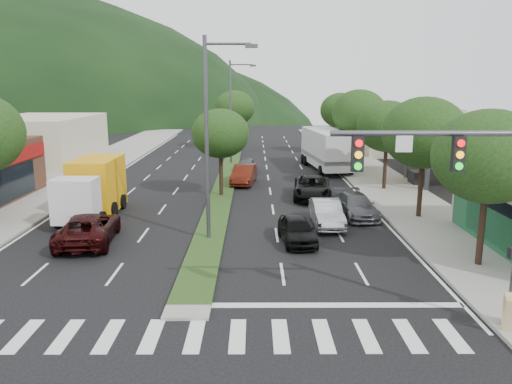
{
  "coord_description": "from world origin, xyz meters",
  "views": [
    {
      "loc": [
        2.33,
        -16.36,
        7.73
      ],
      "look_at": [
        2.42,
        10.46,
        1.94
      ],
      "focal_mm": 35.0,
      "sensor_mm": 36.0,
      "label": 1
    }
  ],
  "objects_px": {
    "traffic_signal": "(474,188)",
    "car_queue_d": "(312,187)",
    "tree_med_far": "(235,108)",
    "car_queue_e": "(246,166)",
    "sedan_silver": "(326,213)",
    "suv_maroon": "(89,228)",
    "car_queue_a": "(297,230)",
    "box_truck": "(94,190)",
    "motorhome": "(326,149)",
    "tree_med_near": "(220,134)",
    "car_queue_c": "(244,175)",
    "streetlight_mid": "(233,107)",
    "tree_r_a": "(489,157)",
    "tree_r_e": "(341,110)",
    "tree_r_d": "(359,113)",
    "tree_r_c": "(387,126)",
    "streetlight_near": "(211,130)",
    "tree_r_b": "(424,133)",
    "car_queue_b": "(356,206)"
  },
  "relations": [
    {
      "from": "tree_r_d",
      "to": "tree_r_a",
      "type": "bearing_deg",
      "value": -90.0
    },
    {
      "from": "traffic_signal",
      "to": "tree_r_e",
      "type": "height_order",
      "value": "traffic_signal"
    },
    {
      "from": "car_queue_a",
      "to": "tree_r_b",
      "type": "bearing_deg",
      "value": 25.09
    },
    {
      "from": "tree_r_c",
      "to": "car_queue_d",
      "type": "bearing_deg",
      "value": -155.71
    },
    {
      "from": "tree_r_d",
      "to": "tree_med_near",
      "type": "xyz_separation_m",
      "value": [
        -12.0,
        -12.0,
        -0.75
      ]
    },
    {
      "from": "tree_r_e",
      "to": "tree_r_d",
      "type": "bearing_deg",
      "value": -90.0
    },
    {
      "from": "box_truck",
      "to": "tree_med_far",
      "type": "bearing_deg",
      "value": -103.05
    },
    {
      "from": "car_queue_d",
      "to": "car_queue_e",
      "type": "height_order",
      "value": "car_queue_d"
    },
    {
      "from": "tree_r_c",
      "to": "car_queue_e",
      "type": "height_order",
      "value": "tree_r_c"
    },
    {
      "from": "traffic_signal",
      "to": "car_queue_d",
      "type": "xyz_separation_m",
      "value": [
        -2.69,
        18.98,
        -3.9
      ]
    },
    {
      "from": "tree_r_c",
      "to": "car_queue_b",
      "type": "bearing_deg",
      "value": -115.52
    },
    {
      "from": "tree_med_near",
      "to": "car_queue_a",
      "type": "relative_size",
      "value": 1.55
    },
    {
      "from": "motorhome",
      "to": "tree_med_near",
      "type": "bearing_deg",
      "value": -134.93
    },
    {
      "from": "box_truck",
      "to": "tree_r_b",
      "type": "bearing_deg",
      "value": 178.01
    },
    {
      "from": "tree_r_c",
      "to": "streetlight_mid",
      "type": "relative_size",
      "value": 0.65
    },
    {
      "from": "traffic_signal",
      "to": "streetlight_mid",
      "type": "bearing_deg",
      "value": 104.33
    },
    {
      "from": "streetlight_mid",
      "to": "car_queue_e",
      "type": "bearing_deg",
      "value": -75.58
    },
    {
      "from": "motorhome",
      "to": "car_queue_d",
      "type": "bearing_deg",
      "value": -109.01
    },
    {
      "from": "suv_maroon",
      "to": "car_queue_e",
      "type": "height_order",
      "value": "suv_maroon"
    },
    {
      "from": "car_queue_a",
      "to": "car_queue_b",
      "type": "relative_size",
      "value": 0.83
    },
    {
      "from": "tree_r_c",
      "to": "car_queue_c",
      "type": "relative_size",
      "value": 1.42
    },
    {
      "from": "tree_r_b",
      "to": "streetlight_near",
      "type": "xyz_separation_m",
      "value": [
        -11.79,
        -4.0,
        0.55
      ]
    },
    {
      "from": "suv_maroon",
      "to": "car_queue_e",
      "type": "relative_size",
      "value": 1.38
    },
    {
      "from": "traffic_signal",
      "to": "tree_med_near",
      "type": "bearing_deg",
      "value": 114.8
    },
    {
      "from": "car_queue_c",
      "to": "motorhome",
      "type": "distance_m",
      "value": 10.21
    },
    {
      "from": "car_queue_d",
      "to": "car_queue_c",
      "type": "bearing_deg",
      "value": 140.02
    },
    {
      "from": "car_queue_d",
      "to": "box_truck",
      "type": "height_order",
      "value": "box_truck"
    },
    {
      "from": "tree_r_c",
      "to": "car_queue_b",
      "type": "relative_size",
      "value": 1.39
    },
    {
      "from": "tree_r_a",
      "to": "streetlight_mid",
      "type": "xyz_separation_m",
      "value": [
        -11.79,
        29.0,
        0.76
      ]
    },
    {
      "from": "traffic_signal",
      "to": "box_truck",
      "type": "xyz_separation_m",
      "value": [
        -16.27,
        14.19,
        -3.05
      ]
    },
    {
      "from": "tree_r_c",
      "to": "sedan_silver",
      "type": "bearing_deg",
      "value": -120.72
    },
    {
      "from": "tree_r_c",
      "to": "box_truck",
      "type": "xyz_separation_m",
      "value": [
        -19.24,
        -7.35,
        -3.15
      ]
    },
    {
      "from": "tree_med_far",
      "to": "car_queue_e",
      "type": "relative_size",
      "value": 1.77
    },
    {
      "from": "tree_med_near",
      "to": "streetlight_mid",
      "type": "xyz_separation_m",
      "value": [
        0.21,
        15.0,
        1.16
      ]
    },
    {
      "from": "suv_maroon",
      "to": "traffic_signal",
      "type": "bearing_deg",
      "value": 142.96
    },
    {
      "from": "car_queue_e",
      "to": "box_truck",
      "type": "xyz_separation_m",
      "value": [
        -8.87,
        -14.79,
        0.93
      ]
    },
    {
      "from": "tree_med_far",
      "to": "streetlight_mid",
      "type": "height_order",
      "value": "streetlight_mid"
    },
    {
      "from": "tree_r_a",
      "to": "tree_med_far",
      "type": "relative_size",
      "value": 0.96
    },
    {
      "from": "tree_med_far",
      "to": "car_queue_a",
      "type": "height_order",
      "value": "tree_med_far"
    },
    {
      "from": "tree_r_a",
      "to": "motorhome",
      "type": "height_order",
      "value": "tree_r_a"
    },
    {
      "from": "tree_r_a",
      "to": "tree_r_c",
      "type": "distance_m",
      "value": 16.0
    },
    {
      "from": "box_truck",
      "to": "suv_maroon",
      "type": "bearing_deg",
      "value": 104.33
    },
    {
      "from": "sedan_silver",
      "to": "box_truck",
      "type": "xyz_separation_m",
      "value": [
        -13.59,
        2.16,
        0.88
      ]
    },
    {
      "from": "sedan_silver",
      "to": "suv_maroon",
      "type": "xyz_separation_m",
      "value": [
        -12.26,
        -3.02,
        0.04
      ]
    },
    {
      "from": "traffic_signal",
      "to": "tree_r_d",
      "type": "distance_m",
      "value": 31.68
    },
    {
      "from": "suv_maroon",
      "to": "motorhome",
      "type": "height_order",
      "value": "motorhome"
    },
    {
      "from": "tree_r_a",
      "to": "car_queue_b",
      "type": "relative_size",
      "value": 1.42
    },
    {
      "from": "tree_r_d",
      "to": "car_queue_e",
      "type": "xyz_separation_m",
      "value": [
        -10.37,
        -2.55,
        -4.51
      ]
    },
    {
      "from": "car_queue_c",
      "to": "car_queue_d",
      "type": "bearing_deg",
      "value": -39.1
    },
    {
      "from": "motorhome",
      "to": "streetlight_near",
      "type": "bearing_deg",
      "value": -118.92
    }
  ]
}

